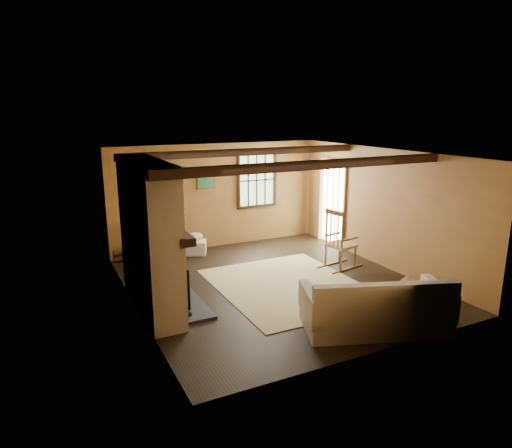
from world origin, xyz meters
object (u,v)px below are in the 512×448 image
laundry_basket (195,247)px  armchair (155,248)px  sofa (377,310)px  rocking_chair (339,243)px  fireplace (151,242)px

laundry_basket → armchair: size_ratio=0.64×
sofa → laundry_basket: bearing=124.5°
rocking_chair → fireplace: bearing=81.9°
rocking_chair → laundry_basket: size_ratio=2.45×
fireplace → armchair: size_ratio=3.06×
fireplace → armchair: fireplace is taller
rocking_chair → armchair: (-3.30, 1.84, -0.16)m
rocking_chair → sofa: 2.72m
fireplace → sofa: bearing=-39.6°
sofa → armchair: sofa is taller
laundry_basket → armchair: (-0.96, -0.33, 0.21)m
sofa → armchair: 4.81m
sofa → laundry_basket: sofa is taller
laundry_basket → armchair: armchair is taller
sofa → armchair: size_ratio=2.91×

